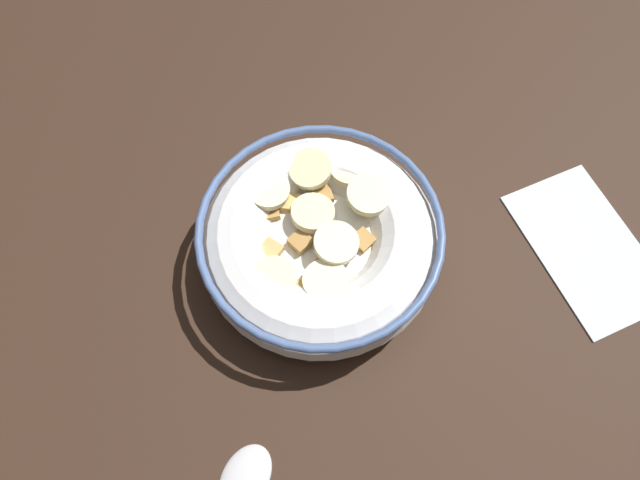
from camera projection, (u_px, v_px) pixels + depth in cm
name	position (u px, v px, depth cm)	size (l,w,h in cm)	color
ground_plane	(320.00, 261.00, 45.41)	(137.06, 137.06, 2.00)	#332116
cereal_bowl	(320.00, 241.00, 41.99)	(17.53, 17.53, 5.47)	white
folded_napkin	(587.00, 247.00, 44.65)	(12.96, 7.78, 0.30)	silver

